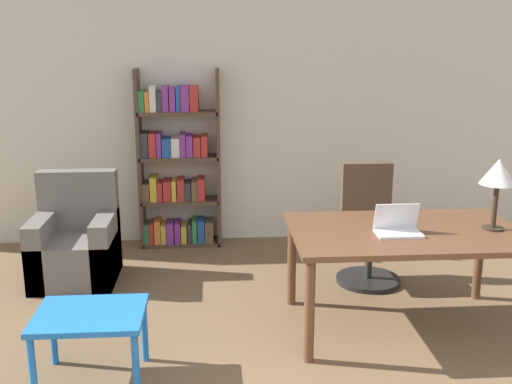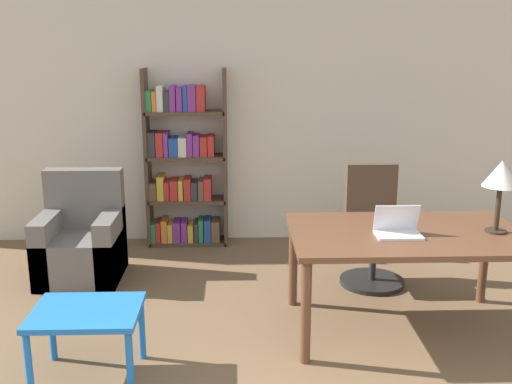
{
  "view_description": "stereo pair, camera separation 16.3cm",
  "coord_description": "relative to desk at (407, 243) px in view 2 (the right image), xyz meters",
  "views": [
    {
      "loc": [
        -0.59,
        -1.68,
        2.09
      ],
      "look_at": [
        -0.3,
        2.54,
        1.01
      ],
      "focal_mm": 42.0,
      "sensor_mm": 36.0,
      "label": 1
    },
    {
      "loc": [
        -0.43,
        -1.69,
        2.09
      ],
      "look_at": [
        -0.3,
        2.54,
        1.01
      ],
      "focal_mm": 42.0,
      "sensor_mm": 36.0,
      "label": 2
    }
  ],
  "objects": [
    {
      "name": "armchair",
      "position": [
        -2.62,
        1.1,
        -0.36
      ],
      "size": [
        0.7,
        0.69,
        0.95
      ],
      "color": "#66605B",
      "rests_on": "ground_plane"
    },
    {
      "name": "office_chair",
      "position": [
        -0.04,
        0.92,
        -0.22
      ],
      "size": [
        0.56,
        0.56,
        1.04
      ],
      "color": "black",
      "rests_on": "ground_plane"
    },
    {
      "name": "bookshelf",
      "position": [
        -1.77,
        2.0,
        0.14
      ],
      "size": [
        0.83,
        0.28,
        1.82
      ],
      "color": "#4C3828",
      "rests_on": "ground_plane"
    },
    {
      "name": "laptop",
      "position": [
        -0.1,
        -0.08,
        0.13
      ],
      "size": [
        0.32,
        0.21,
        0.21
      ],
      "color": "silver",
      "rests_on": "desk"
    },
    {
      "name": "wall_back",
      "position": [
        -0.78,
        2.19,
        0.68
      ],
      "size": [
        8.0,
        0.06,
        2.7
      ],
      "color": "beige",
      "rests_on": "ground_plane"
    },
    {
      "name": "side_table_blue",
      "position": [
        -2.16,
        -0.6,
        -0.27
      ],
      "size": [
        0.66,
        0.53,
        0.47
      ],
      "color": "blue",
      "rests_on": "ground_plane"
    },
    {
      "name": "table_lamp",
      "position": [
        0.62,
        -0.03,
        0.49
      ],
      "size": [
        0.25,
        0.25,
        0.52
      ],
      "color": "#2D2319",
      "rests_on": "desk"
    },
    {
      "name": "desk",
      "position": [
        0.0,
        0.0,
        0.0
      ],
      "size": [
        1.67,
        1.03,
        0.76
      ],
      "color": "brown",
      "rests_on": "ground_plane"
    }
  ]
}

